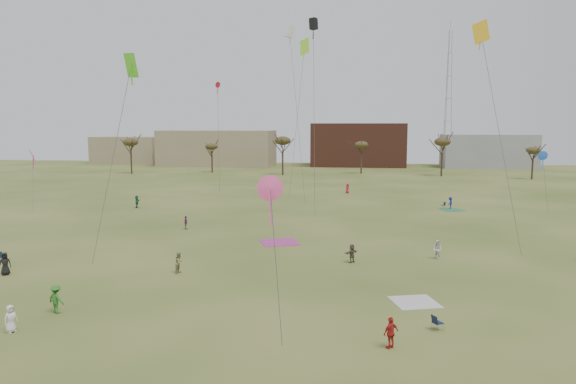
# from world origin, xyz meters

# --- Properties ---
(ground) EXTENTS (260.00, 260.00, 0.00)m
(ground) POSITION_xyz_m (0.00, 0.00, 0.00)
(ground) COLOR #3C541A
(ground) RESTS_ON ground
(flyer_near_left) EXTENTS (0.77, 0.89, 1.54)m
(flyer_near_left) POSITION_xyz_m (-12.51, -8.60, 0.77)
(flyer_near_left) COLOR white
(flyer_near_left) RESTS_ON ground
(flyer_near_center) EXTENTS (1.27, 0.96, 1.75)m
(flyer_near_center) POSITION_xyz_m (-11.75, -5.40, 0.87)
(flyer_near_center) COLOR #327C29
(flyer_near_center) RESTS_ON ground
(spectator_fore_a) EXTENTS (0.99, 0.95, 1.65)m
(spectator_fore_a) POSITION_xyz_m (8.11, -7.85, 0.83)
(spectator_fore_a) COLOR red
(spectator_fore_a) RESTS_ON ground
(spectator_fore_b) EXTENTS (0.73, 0.88, 1.64)m
(spectator_fore_b) POSITION_xyz_m (-7.38, 4.24, 0.82)
(spectator_fore_b) COLOR #95915E
(spectator_fore_b) RESTS_ON ground
(spectator_fore_c) EXTENTS (1.32, 1.38, 1.56)m
(spectator_fore_c) POSITION_xyz_m (5.74, 9.32, 0.78)
(spectator_fore_c) COLOR brown
(spectator_fore_c) RESTS_ON ground
(flyer_mid_a) EXTENTS (1.01, 0.88, 1.75)m
(flyer_mid_a) POSITION_xyz_m (-20.35, 1.86, 0.88)
(flyer_mid_a) COLOR black
(flyer_mid_a) RESTS_ON ground
(spectator_mid_d) EXTENTS (0.68, 0.95, 1.50)m
(spectator_mid_d) POSITION_xyz_m (-12.69, 21.39, 0.75)
(spectator_mid_d) COLOR #823676
(spectator_mid_d) RESTS_ON ground
(spectator_mid_e) EXTENTS (1.01, 1.01, 1.65)m
(spectator_mid_e) POSITION_xyz_m (12.93, 11.53, 0.82)
(spectator_mid_e) COLOR white
(spectator_mid_e) RESTS_ON ground
(flyer_far_a) EXTENTS (0.81, 1.64, 1.69)m
(flyer_far_a) POSITION_xyz_m (-24.58, 35.61, 0.85)
(flyer_far_a) COLOR #206140
(flyer_far_a) RESTS_ON ground
(flyer_far_b) EXTENTS (0.92, 0.88, 1.58)m
(flyer_far_b) POSITION_xyz_m (3.93, 56.10, 0.79)
(flyer_far_b) COLOR red
(flyer_far_b) RESTS_ON ground
(flyer_far_c) EXTENTS (1.04, 1.20, 1.62)m
(flyer_far_c) POSITION_xyz_m (18.46, 40.77, 0.81)
(flyer_far_c) COLOR navy
(flyer_far_c) RESTS_ON ground
(blanket_cream) EXTENTS (3.45, 3.45, 0.03)m
(blanket_cream) POSITION_xyz_m (10.01, -0.32, 0.00)
(blanket_cream) COLOR silver
(blanket_cream) RESTS_ON ground
(blanket_plum) EXTENTS (4.58, 4.58, 0.03)m
(blanket_plum) POSITION_xyz_m (-1.44, 16.19, 0.00)
(blanket_plum) COLOR #B83889
(blanket_plum) RESTS_ON ground
(blanket_olive) EXTENTS (3.63, 3.63, 0.03)m
(blanket_olive) POSITION_xyz_m (18.53, 39.57, 0.00)
(blanket_olive) COLOR #2D7C4B
(blanket_olive) RESTS_ON ground
(camp_chair_left) EXTENTS (0.74, 0.74, 0.87)m
(camp_chair_left) POSITION_xyz_m (-23.31, 5.22, 0.26)
(camp_chair_left) COLOR #131F34
(camp_chair_left) RESTS_ON ground
(camp_chair_center) EXTENTS (0.73, 0.71, 0.87)m
(camp_chair_center) POSITION_xyz_m (10.81, -4.99, 0.26)
(camp_chair_center) COLOR #151E3B
(camp_chair_center) RESTS_ON ground
(camp_chair_right) EXTENTS (0.69, 0.66, 0.87)m
(camp_chair_right) POSITION_xyz_m (17.56, 40.98, 0.26)
(camp_chair_right) COLOR #16223D
(camp_chair_right) RESTS_ON ground
(kites_aloft) EXTENTS (65.35, 59.43, 23.91)m
(kites_aloft) POSITION_xyz_m (-4.12, 30.08, 19.39)
(kites_aloft) COLOR #55CB23
(kites_aloft) RESTS_ON ground
(tree_line) EXTENTS (117.44, 49.32, 8.91)m
(tree_line) POSITION_xyz_m (-2.85, 79.12, 7.09)
(tree_line) COLOR #3A2B1E
(tree_line) RESTS_ON ground
(building_tan) EXTENTS (32.00, 14.00, 10.00)m
(building_tan) POSITION_xyz_m (-35.00, 115.00, 5.00)
(building_tan) COLOR #937F60
(building_tan) RESTS_ON ground
(building_brick) EXTENTS (26.00, 16.00, 12.00)m
(building_brick) POSITION_xyz_m (5.00, 120.00, 6.00)
(building_brick) COLOR brown
(building_brick) RESTS_ON ground
(building_grey) EXTENTS (24.00, 12.00, 9.00)m
(building_grey) POSITION_xyz_m (40.00, 118.00, 4.50)
(building_grey) COLOR gray
(building_grey) RESTS_ON ground
(building_tan_west) EXTENTS (20.00, 12.00, 8.00)m
(building_tan_west) POSITION_xyz_m (-65.00, 122.00, 4.00)
(building_tan_west) COLOR #937F60
(building_tan_west) RESTS_ON ground
(radio_tower) EXTENTS (1.51, 1.72, 41.00)m
(radio_tower) POSITION_xyz_m (30.00, 125.00, 19.21)
(radio_tower) COLOR #9EA3A8
(radio_tower) RESTS_ON ground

